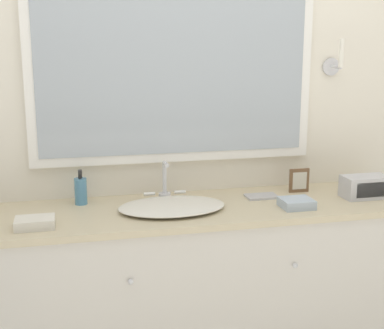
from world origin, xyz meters
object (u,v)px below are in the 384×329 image
soap_bottle (81,191)px  sink_basin (172,205)px  picture_frame (299,180)px  appliance_box (366,187)px

soap_bottle → sink_basin: bearing=-24.2°
sink_basin → soap_bottle: (-0.40, 0.18, 0.05)m
sink_basin → picture_frame: size_ratio=3.99×
appliance_box → picture_frame: bearing=149.2°
appliance_box → picture_frame: size_ratio=1.85×
soap_bottle → picture_frame: bearing=-2.0°
sink_basin → soap_bottle: size_ratio=2.92×
soap_bottle → appliance_box: (1.36, -0.20, -0.01)m
sink_basin → appliance_box: (0.96, -0.02, 0.03)m
sink_basin → soap_bottle: 0.44m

